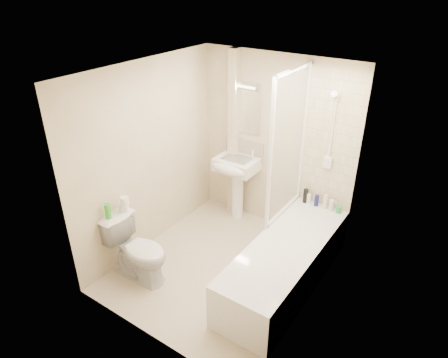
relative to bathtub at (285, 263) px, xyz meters
The scene contains 25 objects.
floor 0.83m from the bathtub, 165.07° to the right, with size 2.50×2.50×0.00m, color beige.
wall_back 1.58m from the bathtub, 125.54° to the left, with size 2.20×0.02×2.40m, color beige.
wall_left 2.07m from the bathtub, behind, with size 0.02×2.50×2.40m, color beige.
wall_right 1.00m from the bathtub, 29.74° to the right, with size 0.02×2.50×2.40m, color beige.
ceiling 2.25m from the bathtub, 165.07° to the right, with size 2.20×2.50×0.02m, color white.
tile_back 1.54m from the bathtub, 90.00° to the left, with size 0.70×0.01×1.75m, color beige.
tile_right 1.19m from the bathtub, ahead, with size 0.01×2.10×1.75m, color beige.
pipe_boxing 1.92m from the bathtub, 144.15° to the left, with size 0.12×0.12×2.40m, color beige.
splashback 1.76m from the bathtub, 139.51° to the left, with size 0.60×0.01×0.30m, color beige.
mirror 2.06m from the bathtub, 139.57° to the left, with size 0.46×0.01×0.60m, color white.
strip_light 2.30m from the bathtub, 140.20° to the left, with size 0.42×0.07×0.07m, color silver.
bathtub is the anchor object (origin of this frame).
shower_screen 1.35m from the bathtub, 120.33° to the left, with size 0.04×0.92×1.80m.
shower_fixture 1.60m from the bathtub, 90.10° to the left, with size 0.10×0.16×0.99m.
pedestal_sink 1.54m from the bathtub, 146.27° to the left, with size 0.57×0.51×1.10m.
bottle_black_a 1.05m from the bathtub, 102.76° to the left, with size 0.06×0.06×0.19m, color black.
bottle_white_a 1.03m from the bathtub, 99.95° to the left, with size 0.05×0.05×0.13m, color white.
bottle_blue 1.02m from the bathtub, 93.67° to the left, with size 0.06×0.06×0.15m, color navy.
bottle_cream 1.03m from the bathtub, 86.75° to the left, with size 0.05×0.05×0.19m, color #F7E3BF.
bottle_white_b 1.03m from the bathtub, 81.79° to the left, with size 0.06×0.06×0.15m, color silver.
bottle_green 1.04m from the bathtub, 76.13° to the left, with size 0.07×0.07×0.09m, color green.
toilet 1.71m from the bathtub, 149.55° to the right, with size 0.77×0.45×0.78m, color white.
toilet_roll_lower 1.98m from the bathtub, 156.07° to the right, with size 0.10×0.10×0.10m, color white.
toilet_roll_upper 1.97m from the bathtub, 155.50° to the right, with size 0.10×0.10×0.10m, color white.
green_bottle 2.10m from the bathtub, 151.15° to the right, with size 0.07×0.07×0.18m, color green.
Camera 1 is at (2.19, -3.16, 3.28)m, focal length 32.00 mm.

